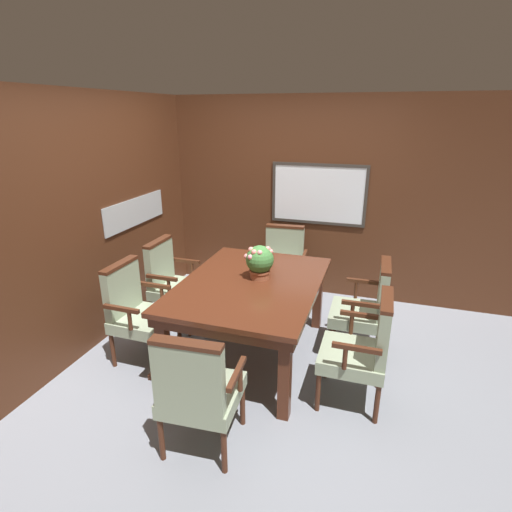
# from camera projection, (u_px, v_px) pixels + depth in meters

# --- Properties ---
(ground_plane) EXTENTS (14.00, 14.00, 0.00)m
(ground_plane) POSITION_uv_depth(u_px,v_px,m) (247.00, 359.00, 3.86)
(ground_plane) COLOR gray
(wall_back) EXTENTS (7.20, 0.08, 2.45)m
(wall_back) POSITION_uv_depth(u_px,v_px,m) (292.00, 198.00, 5.03)
(wall_back) COLOR #4C2816
(wall_back) RESTS_ON ground_plane
(wall_left) EXTENTS (0.08, 7.20, 2.45)m
(wall_left) POSITION_uv_depth(u_px,v_px,m) (94.00, 223.00, 3.90)
(wall_left) COLOR #4C2816
(wall_left) RESTS_ON ground_plane
(dining_table) EXTENTS (1.24, 1.68, 0.78)m
(dining_table) POSITION_uv_depth(u_px,v_px,m) (251.00, 291.00, 3.70)
(dining_table) COLOR #4C2314
(dining_table) RESTS_ON ground_plane
(chair_head_far) EXTENTS (0.58, 0.55, 0.95)m
(chair_head_far) POSITION_uv_depth(u_px,v_px,m) (283.00, 263.00, 4.86)
(chair_head_far) COLOR #472314
(chair_head_far) RESTS_ON ground_plane
(chair_right_far) EXTENTS (0.52, 0.56, 0.95)m
(chair_right_far) POSITION_uv_depth(u_px,v_px,m) (366.00, 306.00, 3.79)
(chair_right_far) COLOR #472314
(chair_right_far) RESTS_ON ground_plane
(chair_right_near) EXTENTS (0.51, 0.56, 0.95)m
(chair_right_near) POSITION_uv_depth(u_px,v_px,m) (363.00, 347.00, 3.13)
(chair_right_near) COLOR #472314
(chair_right_near) RESTS_ON ground_plane
(chair_left_near) EXTENTS (0.52, 0.56, 0.95)m
(chair_left_near) POSITION_uv_depth(u_px,v_px,m) (137.00, 309.00, 3.73)
(chair_left_near) COLOR #472314
(chair_left_near) RESTS_ON ground_plane
(chair_head_near) EXTENTS (0.58, 0.54, 0.95)m
(chair_head_near) POSITION_uv_depth(u_px,v_px,m) (198.00, 389.00, 2.66)
(chair_head_near) COLOR #472314
(chair_head_near) RESTS_ON ground_plane
(chair_left_far) EXTENTS (0.51, 0.56, 0.95)m
(chair_left_far) POSITION_uv_depth(u_px,v_px,m) (172.00, 280.00, 4.37)
(chair_left_far) COLOR #472314
(chair_left_far) RESTS_ON ground_plane
(potted_plant) EXTENTS (0.27, 0.27, 0.32)m
(potted_plant) POSITION_uv_depth(u_px,v_px,m) (260.00, 261.00, 3.70)
(potted_plant) COLOR #9E5638
(potted_plant) RESTS_ON dining_table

